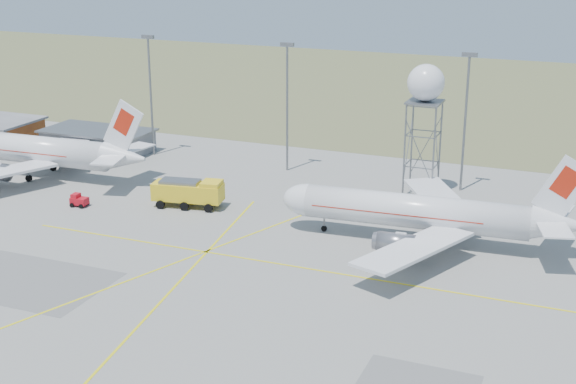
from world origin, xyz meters
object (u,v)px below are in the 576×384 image
at_px(airliner_main, 420,213).
at_px(fire_truck, 190,194).
at_px(radar_tower, 424,123).
at_px(airliner_far, 31,150).
at_px(baggage_tug, 79,202).

distance_m(airliner_main, fire_truck, 32.99).
height_order(airliner_main, radar_tower, radar_tower).
relative_size(airliner_main, fire_truck, 3.64).
bearing_deg(airliner_far, airliner_main, 173.13).
distance_m(radar_tower, fire_truck, 34.88).
xyz_separation_m(radar_tower, fire_truck, (-28.47, -18.09, -8.84)).
bearing_deg(airliner_main, fire_truck, -5.82).
bearing_deg(baggage_tug, airliner_main, 2.61).
bearing_deg(airliner_main, baggage_tug, 1.75).
relative_size(airliner_main, radar_tower, 1.96).
relative_size(airliner_main, airliner_far, 0.95).
bearing_deg(baggage_tug, airliner_far, 145.58).
bearing_deg(airliner_main, radar_tower, -80.81).
bearing_deg(fire_truck, radar_tower, 22.49).
bearing_deg(baggage_tug, fire_truck, 18.70).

